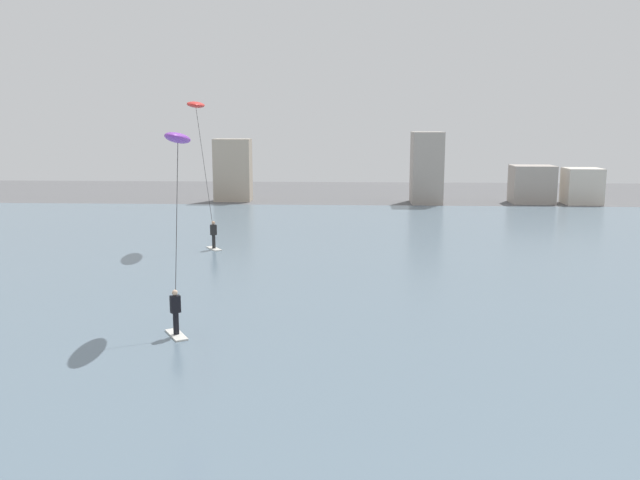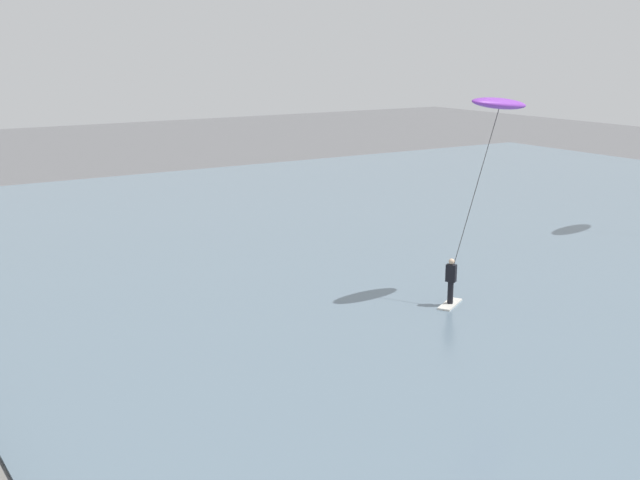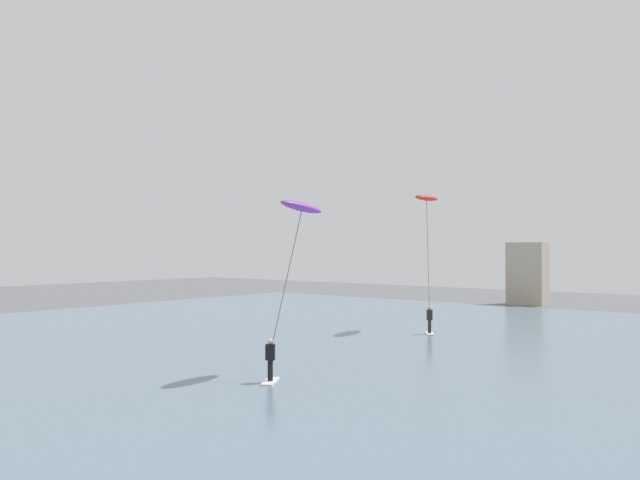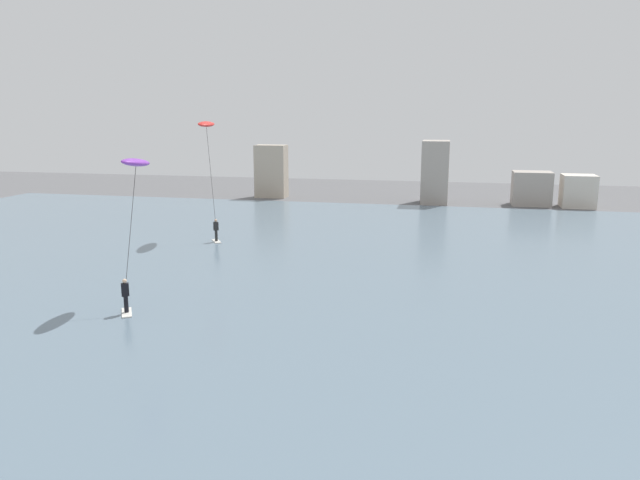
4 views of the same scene
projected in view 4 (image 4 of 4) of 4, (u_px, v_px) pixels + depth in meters
water_bay at (344, 268)px, 36.06m from camera, size 84.00×52.00×0.10m
far_shore_buildings at (438, 178)px, 62.27m from camera, size 35.11×3.82×6.44m
kitesurfer_purple at (135, 179)px, 28.27m from camera, size 1.46×4.28×7.13m
kitesurfer_red at (207, 134)px, 43.51m from camera, size 2.68×4.31×8.57m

